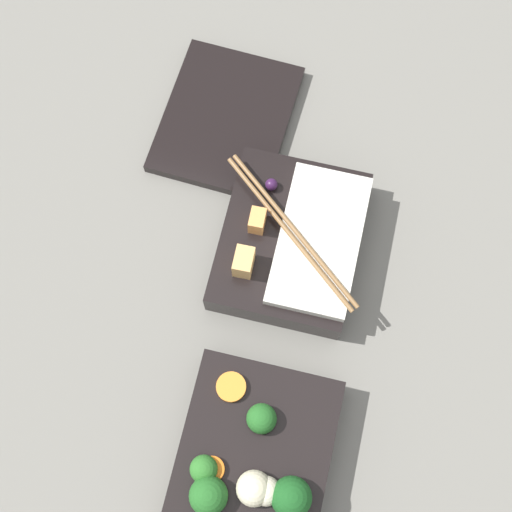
% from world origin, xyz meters
% --- Properties ---
extents(ground_plane, '(3.00, 3.00, 0.00)m').
position_xyz_m(ground_plane, '(0.00, 0.00, 0.00)').
color(ground_plane, slate).
extents(bento_tray_vegetable, '(0.19, 0.15, 0.07)m').
position_xyz_m(bento_tray_vegetable, '(-0.12, -0.02, 0.03)').
color(bento_tray_vegetable, black).
rests_on(bento_tray_vegetable, ground_plane).
extents(bento_tray_rice, '(0.19, 0.17, 0.07)m').
position_xyz_m(bento_tray_rice, '(0.13, -0.01, 0.02)').
color(bento_tray_rice, black).
rests_on(bento_tray_rice, ground_plane).
extents(bento_lid, '(0.19, 0.16, 0.01)m').
position_xyz_m(bento_lid, '(0.27, 0.10, 0.01)').
color(bento_lid, black).
rests_on(bento_lid, ground_plane).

